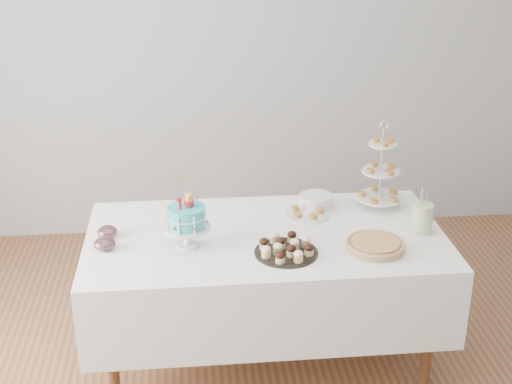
{
  "coord_description": "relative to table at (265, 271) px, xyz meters",
  "views": [
    {
      "loc": [
        -0.39,
        -3.1,
        2.48
      ],
      "look_at": [
        -0.05,
        0.3,
        1.02
      ],
      "focal_mm": 50.0,
      "sensor_mm": 36.0,
      "label": 1
    }
  ],
  "objects": [
    {
      "name": "table",
      "position": [
        0.0,
        0.0,
        0.0
      ],
      "size": [
        1.92,
        1.02,
        0.77
      ],
      "color": "white",
      "rests_on": "floor"
    },
    {
      "name": "plate_stack",
      "position": [
        0.33,
        0.33,
        0.26
      ],
      "size": [
        0.19,
        0.19,
        0.08
      ],
      "color": "silver",
      "rests_on": "table"
    },
    {
      "name": "jam_bowl_a",
      "position": [
        -0.84,
        -0.09,
        0.26
      ],
      "size": [
        0.11,
        0.11,
        0.07
      ],
      "color": "silver",
      "rests_on": "table"
    },
    {
      "name": "pastry_plate",
      "position": [
        0.26,
        0.22,
        0.24
      ],
      "size": [
        0.25,
        0.25,
        0.04
      ],
      "color": "silver",
      "rests_on": "table"
    },
    {
      "name": "walls",
      "position": [
        0.0,
        -0.3,
        0.81
      ],
      "size": [
        5.04,
        4.04,
        2.7
      ],
      "color": "#9FA1A4",
      "rests_on": "floor"
    },
    {
      "name": "tiered_stand",
      "position": [
        0.7,
        0.3,
        0.44
      ],
      "size": [
        0.27,
        0.27,
        0.52
      ],
      "color": "silver",
      "rests_on": "table"
    },
    {
      "name": "pie",
      "position": [
        0.54,
        -0.23,
        0.25
      ],
      "size": [
        0.31,
        0.31,
        0.05
      ],
      "color": "tan",
      "rests_on": "table"
    },
    {
      "name": "cupcake_tray",
      "position": [
        0.08,
        -0.23,
        0.26
      ],
      "size": [
        0.33,
        0.33,
        0.07
      ],
      "color": "black",
      "rests_on": "table"
    },
    {
      "name": "utensil_pitcher",
      "position": [
        0.84,
        -0.06,
        0.32
      ],
      "size": [
        0.12,
        0.11,
        0.25
      ],
      "rotation": [
        0.0,
        0.0,
        0.06
      ],
      "color": "beige",
      "rests_on": "table"
    },
    {
      "name": "birthday_cake",
      "position": [
        -0.42,
        -0.1,
        0.33
      ],
      "size": [
        0.25,
        0.25,
        0.38
      ],
      "rotation": [
        0.0,
        0.0,
        0.4
      ],
      "color": "silver",
      "rests_on": "table"
    },
    {
      "name": "jam_bowl_b",
      "position": [
        -0.84,
        0.05,
        0.26
      ],
      "size": [
        0.11,
        0.11,
        0.06
      ],
      "color": "silver",
      "rests_on": "table"
    }
  ]
}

